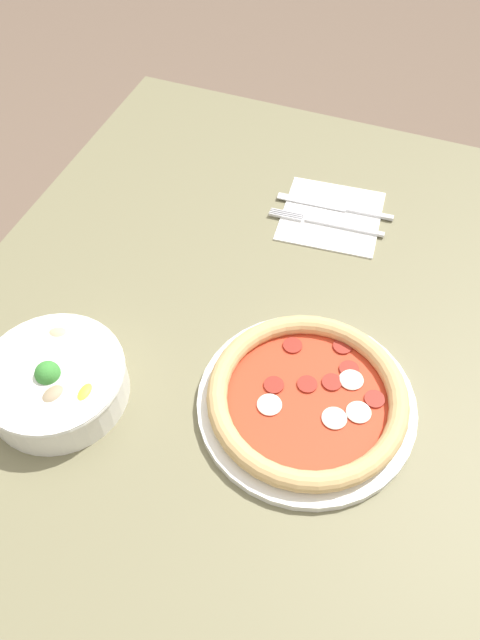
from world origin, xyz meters
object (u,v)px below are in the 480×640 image
pizza (307,399)px  knife (340,208)px  fork (329,224)px  bowl (55,380)px

pizza → knife: (0.38, 0.06, -0.01)m
knife → fork: bearing=77.5°
pizza → knife: pizza is taller
pizza → fork: bearing=11.0°
bowl → knife: bearing=-27.6°
bowl → knife: (0.47, -0.25, -0.03)m
fork → knife: same height
pizza → knife: bearing=8.8°
knife → pizza: bearing=94.7°
fork → pizza: bearing=96.9°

